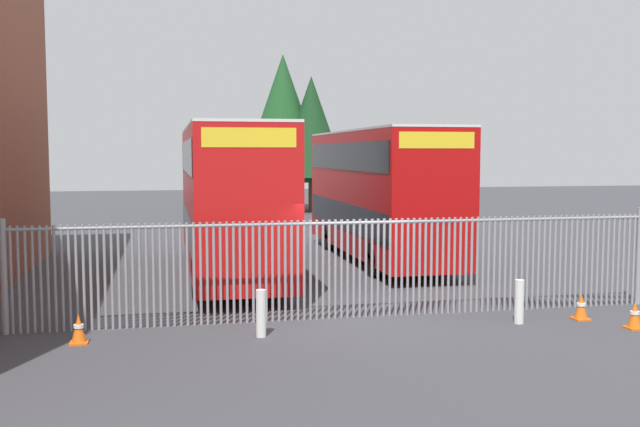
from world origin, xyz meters
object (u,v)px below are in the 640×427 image
at_px(bollard_near_left, 261,313).
at_px(bollard_center_front, 519,302).
at_px(traffic_cone_near_kerb, 79,329).
at_px(double_decker_bus_behind_fence_left, 379,189).
at_px(traffic_cone_by_gate, 635,315).
at_px(double_decker_bus_near_gate, 230,195).
at_px(traffic_cone_mid_forecourt, 581,307).

bearing_deg(bollard_near_left, bollard_center_front, -0.10).
xyz_separation_m(bollard_center_front, traffic_cone_near_kerb, (-9.06, 0.22, -0.19)).
xyz_separation_m(double_decker_bus_behind_fence_left, bollard_near_left, (-5.28, -9.61, -1.95)).
distance_m(traffic_cone_by_gate, traffic_cone_near_kerb, 11.25).
relative_size(double_decker_bus_near_gate, double_decker_bus_behind_fence_left, 1.00).
distance_m(double_decker_bus_near_gate, double_decker_bus_behind_fence_left, 5.66).
bearing_deg(double_decker_bus_near_gate, traffic_cone_near_kerb, -115.79).
bearing_deg(double_decker_bus_near_gate, bollard_near_left, -90.22).
xyz_separation_m(double_decker_bus_near_gate, bollard_center_front, (5.54, -7.50, -1.95)).
height_order(double_decker_bus_near_gate, bollard_center_front, double_decker_bus_near_gate).
distance_m(double_decker_bus_near_gate, traffic_cone_mid_forecourt, 10.48).
bearing_deg(double_decker_bus_near_gate, double_decker_bus_behind_fence_left, 21.95).
bearing_deg(double_decker_bus_behind_fence_left, bollard_center_front, -88.28).
height_order(double_decker_bus_near_gate, bollard_near_left, double_decker_bus_near_gate).
xyz_separation_m(traffic_cone_by_gate, traffic_cone_mid_forecourt, (-0.63, 0.99, 0.00)).
bearing_deg(traffic_cone_by_gate, double_decker_bus_near_gate, 132.23).
distance_m(double_decker_bus_behind_fence_left, traffic_cone_near_kerb, 13.03).
height_order(bollard_near_left, traffic_cone_near_kerb, bollard_near_left).
distance_m(double_decker_bus_near_gate, traffic_cone_near_kerb, 8.37).
distance_m(traffic_cone_by_gate, traffic_cone_mid_forecourt, 1.17).
bearing_deg(traffic_cone_by_gate, double_decker_bus_behind_fence_left, 102.89).
bearing_deg(traffic_cone_mid_forecourt, traffic_cone_by_gate, -57.57).
relative_size(bollard_center_front, traffic_cone_mid_forecourt, 1.61).
bearing_deg(bollard_center_front, double_decker_bus_near_gate, 126.42).
distance_m(double_decker_bus_near_gate, bollard_center_front, 9.53).
bearing_deg(traffic_cone_mid_forecourt, bollard_near_left, -179.71).
relative_size(double_decker_bus_behind_fence_left, traffic_cone_near_kerb, 18.32).
xyz_separation_m(traffic_cone_by_gate, traffic_cone_near_kerb, (-11.19, 1.16, 0.00)).
relative_size(double_decker_bus_behind_fence_left, bollard_near_left, 11.38).
distance_m(double_decker_bus_behind_fence_left, traffic_cone_by_gate, 11.04).
bearing_deg(traffic_cone_near_kerb, double_decker_bus_near_gate, 64.21).
distance_m(double_decker_bus_near_gate, bollard_near_left, 7.74).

